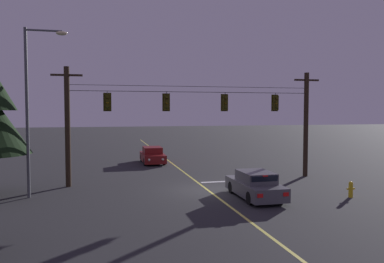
{
  "coord_description": "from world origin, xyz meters",
  "views": [
    {
      "loc": [
        -5.8,
        -20.51,
        4.49
      ],
      "look_at": [
        0.0,
        3.89,
        3.13
      ],
      "focal_mm": 35.44,
      "sensor_mm": 36.0,
      "label": 1
    }
  ],
  "objects_px": {
    "car_waiting_near_lane": "(255,185)",
    "street_lamp_corner": "(33,97)",
    "fire_hydrant": "(351,189)",
    "traffic_light_centre": "(225,103)",
    "car_oncoming_lead": "(153,156)",
    "traffic_light_leftmost": "(107,102)",
    "traffic_light_left_inner": "(167,102)",
    "traffic_light_right_inner": "(276,103)"
  },
  "relations": [
    {
      "from": "traffic_light_leftmost",
      "to": "car_waiting_near_lane",
      "type": "bearing_deg",
      "value": -35.73
    },
    {
      "from": "car_waiting_near_lane",
      "to": "traffic_light_centre",
      "type": "bearing_deg",
      "value": 88.84
    },
    {
      "from": "traffic_light_centre",
      "to": "street_lamp_corner",
      "type": "distance_m",
      "value": 11.5
    },
    {
      "from": "traffic_light_centre",
      "to": "street_lamp_corner",
      "type": "height_order",
      "value": "street_lamp_corner"
    },
    {
      "from": "traffic_light_centre",
      "to": "car_oncoming_lead",
      "type": "xyz_separation_m",
      "value": [
        -3.57,
        9.04,
        -4.39
      ]
    },
    {
      "from": "traffic_light_left_inner",
      "to": "traffic_light_centre",
      "type": "xyz_separation_m",
      "value": [
        3.84,
        0.0,
        0.0
      ]
    },
    {
      "from": "traffic_light_centre",
      "to": "traffic_light_right_inner",
      "type": "height_order",
      "value": "same"
    },
    {
      "from": "traffic_light_left_inner",
      "to": "traffic_light_centre",
      "type": "distance_m",
      "value": 3.84
    },
    {
      "from": "fire_hydrant",
      "to": "car_waiting_near_lane",
      "type": "bearing_deg",
      "value": 167.74
    },
    {
      "from": "traffic_light_left_inner",
      "to": "traffic_light_leftmost",
      "type": "bearing_deg",
      "value": 180.0
    },
    {
      "from": "traffic_light_left_inner",
      "to": "car_waiting_near_lane",
      "type": "relative_size",
      "value": 0.28
    },
    {
      "from": "traffic_light_right_inner",
      "to": "car_waiting_near_lane",
      "type": "xyz_separation_m",
      "value": [
        -3.66,
        -5.28,
        -4.39
      ]
    },
    {
      "from": "traffic_light_leftmost",
      "to": "traffic_light_left_inner",
      "type": "bearing_deg",
      "value": 0.0
    },
    {
      "from": "traffic_light_centre",
      "to": "fire_hydrant",
      "type": "height_order",
      "value": "traffic_light_centre"
    },
    {
      "from": "traffic_light_leftmost",
      "to": "car_oncoming_lead",
      "type": "bearing_deg",
      "value": 66.78
    },
    {
      "from": "traffic_light_right_inner",
      "to": "car_waiting_near_lane",
      "type": "relative_size",
      "value": 0.28
    },
    {
      "from": "traffic_light_centre",
      "to": "street_lamp_corner",
      "type": "bearing_deg",
      "value": -167.2
    },
    {
      "from": "traffic_light_leftmost",
      "to": "car_oncoming_lead",
      "type": "relative_size",
      "value": 0.28
    },
    {
      "from": "traffic_light_left_inner",
      "to": "street_lamp_corner",
      "type": "distance_m",
      "value": 7.8
    },
    {
      "from": "traffic_light_left_inner",
      "to": "car_oncoming_lead",
      "type": "relative_size",
      "value": 0.28
    },
    {
      "from": "traffic_light_left_inner",
      "to": "car_waiting_near_lane",
      "type": "height_order",
      "value": "traffic_light_left_inner"
    },
    {
      "from": "car_waiting_near_lane",
      "to": "street_lamp_corner",
      "type": "xyz_separation_m",
      "value": [
        -11.11,
        2.73,
        4.54
      ]
    },
    {
      "from": "traffic_light_centre",
      "to": "traffic_light_right_inner",
      "type": "distance_m",
      "value": 3.56
    },
    {
      "from": "traffic_light_leftmost",
      "to": "car_oncoming_lead",
      "type": "distance_m",
      "value": 10.77
    },
    {
      "from": "traffic_light_centre",
      "to": "traffic_light_right_inner",
      "type": "bearing_deg",
      "value": 0.0
    },
    {
      "from": "car_oncoming_lead",
      "to": "traffic_light_right_inner",
      "type": "bearing_deg",
      "value": -51.77
    },
    {
      "from": "car_waiting_near_lane",
      "to": "street_lamp_corner",
      "type": "height_order",
      "value": "street_lamp_corner"
    },
    {
      "from": "car_waiting_near_lane",
      "to": "car_oncoming_lead",
      "type": "bearing_deg",
      "value": 103.58
    },
    {
      "from": "traffic_light_left_inner",
      "to": "fire_hydrant",
      "type": "distance_m",
      "value": 11.64
    },
    {
      "from": "car_oncoming_lead",
      "to": "car_waiting_near_lane",
      "type": "bearing_deg",
      "value": -76.42
    },
    {
      "from": "car_waiting_near_lane",
      "to": "fire_hydrant",
      "type": "distance_m",
      "value": 5.0
    },
    {
      "from": "street_lamp_corner",
      "to": "traffic_light_left_inner",
      "type": "bearing_deg",
      "value": 19.06
    },
    {
      "from": "traffic_light_centre",
      "to": "traffic_light_leftmost",
      "type": "bearing_deg",
      "value": 180.0
    },
    {
      "from": "traffic_light_leftmost",
      "to": "traffic_light_centre",
      "type": "height_order",
      "value": "same"
    },
    {
      "from": "traffic_light_right_inner",
      "to": "traffic_light_centre",
      "type": "bearing_deg",
      "value": 180.0
    },
    {
      "from": "traffic_light_right_inner",
      "to": "street_lamp_corner",
      "type": "distance_m",
      "value": 14.99
    },
    {
      "from": "traffic_light_leftmost",
      "to": "street_lamp_corner",
      "type": "height_order",
      "value": "street_lamp_corner"
    },
    {
      "from": "traffic_light_right_inner",
      "to": "car_oncoming_lead",
      "type": "relative_size",
      "value": 0.28
    },
    {
      "from": "traffic_light_centre",
      "to": "car_waiting_near_lane",
      "type": "height_order",
      "value": "traffic_light_centre"
    },
    {
      "from": "traffic_light_centre",
      "to": "car_oncoming_lead",
      "type": "relative_size",
      "value": 0.28
    },
    {
      "from": "traffic_light_left_inner",
      "to": "traffic_light_centre",
      "type": "bearing_deg",
      "value": 0.0
    },
    {
      "from": "traffic_light_left_inner",
      "to": "fire_hydrant",
      "type": "height_order",
      "value": "traffic_light_left_inner"
    }
  ]
}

